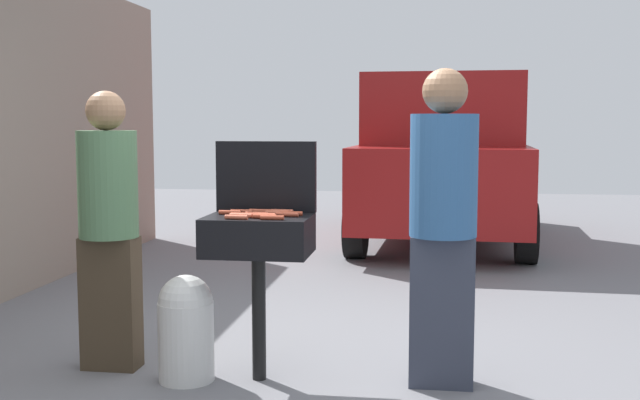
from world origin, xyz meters
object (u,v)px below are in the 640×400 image
hot_dog_7 (236,217)px  hot_dog_13 (291,214)px  hot_dog_4 (242,211)px  hot_dog_0 (241,216)px  person_right (443,216)px  hot_dog_14 (242,215)px  parked_minivan (444,159)px  hot_dog_1 (264,216)px  hot_dog_15 (282,211)px  propane_tank (186,326)px  person_left (109,220)px  bbq_grill (258,241)px  hot_dog_8 (278,212)px  hot_dog_11 (230,212)px  hot_dog_10 (257,214)px  hot_dog_5 (265,215)px  hot_dog_3 (277,213)px  hot_dog_2 (287,214)px  hot_dog_12 (260,211)px  hot_dog_6 (272,218)px  hot_dog_9 (264,216)px

hot_dog_7 → hot_dog_13: size_ratio=1.00×
hot_dog_4 → hot_dog_13: bearing=-11.3°
hot_dog_0 → person_right: 1.13m
hot_dog_14 → parked_minivan: 5.70m
hot_dog_13 → parked_minivan: size_ratio=0.03×
hot_dog_1 → hot_dog_15: bearing=73.6°
propane_tank → person_left: (-0.52, 0.16, 0.59)m
bbq_grill → hot_dog_8: 0.21m
hot_dog_11 → hot_dog_14: (0.10, -0.10, 0.00)m
hot_dog_10 → hot_dog_7: bearing=-115.0°
propane_tank → hot_dog_7: bearing=-14.5°
hot_dog_5 → hot_dog_14: 0.13m
hot_dog_0 → hot_dog_1: bearing=8.4°
hot_dog_10 → hot_dog_3: bearing=37.0°
hot_dog_5 → hot_dog_11: 0.24m
hot_dog_2 → hot_dog_15: same height
bbq_grill → hot_dog_11: 0.24m
hot_dog_3 → hot_dog_11: size_ratio=1.00×
hot_dog_13 → person_right: 0.86m
hot_dog_5 → hot_dog_1: bearing=-87.0°
hot_dog_2 → hot_dog_12: same height
hot_dog_5 → parked_minivan: size_ratio=0.03×
hot_dog_1 → hot_dog_11: same height
hot_dog_3 → hot_dog_7: (-0.18, -0.24, 0.00)m
person_right → hot_dog_13: bearing=-3.9°
hot_dog_0 → hot_dog_11: bearing=125.3°
propane_tank → hot_dog_8: bearing=20.3°
hot_dog_0 → hot_dog_5: (0.12, 0.05, 0.00)m
hot_dog_7 → hot_dog_14: bearing=86.4°
hot_dog_10 → hot_dog_11: bearing=164.1°
hot_dog_1 → hot_dog_15: same height
bbq_grill → hot_dog_5: hot_dog_5 is taller
hot_dog_6 → hot_dog_14: bearing=152.5°
hot_dog_4 → person_right: 1.16m
hot_dog_12 → person_left: person_left is taller
hot_dog_7 → hot_dog_15: same height
hot_dog_7 → hot_dog_10: size_ratio=1.00×
hot_dog_0 → hot_dog_12: (0.06, 0.23, 0.00)m
person_left → person_right: bearing=4.4°
hot_dog_9 → hot_dog_8: bearing=80.8°
hot_dog_8 → parked_minivan: 5.51m
hot_dog_3 → hot_dog_1: bearing=-106.5°
hot_dog_1 → person_right: size_ratio=0.07×
hot_dog_1 → hot_dog_15: (0.06, 0.22, 0.00)m
hot_dog_3 → person_left: person_left is taller
hot_dog_1 → hot_dog_7: same height
hot_dog_2 → hot_dog_8: same height
hot_dog_11 → hot_dog_2: bearing=-7.6°
bbq_grill → hot_dog_2: bearing=0.2°
hot_dog_1 → hot_dog_9: same height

